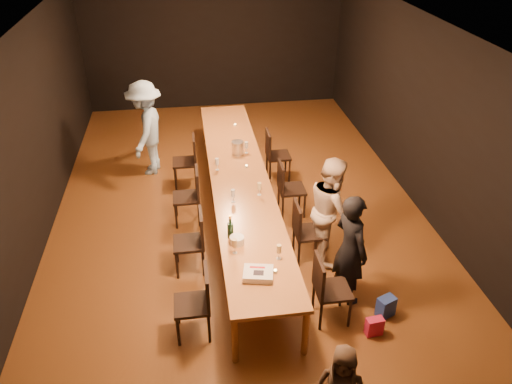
{
  "coord_description": "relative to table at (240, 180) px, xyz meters",
  "views": [
    {
      "loc": [
        -0.73,
        -6.76,
        4.61
      ],
      "look_at": [
        0.13,
        -0.89,
        1.0
      ],
      "focal_mm": 35.0,
      "sensor_mm": 36.0,
      "label": 1
    }
  ],
  "objects": [
    {
      "name": "ground",
      "position": [
        0.0,
        0.0,
        -0.7
      ],
      "size": [
        10.0,
        10.0,
        0.0
      ],
      "primitive_type": "plane",
      "color": "#482212",
      "rests_on": "ground"
    },
    {
      "name": "room_shell",
      "position": [
        0.0,
        0.0,
        1.38
      ],
      "size": [
        6.04,
        10.04,
        3.02
      ],
      "color": "black",
      "rests_on": "ground"
    },
    {
      "name": "table",
      "position": [
        0.0,
        0.0,
        0.0
      ],
      "size": [
        0.9,
        6.0,
        0.75
      ],
      "color": "#995E2C",
      "rests_on": "ground"
    },
    {
      "name": "chair_right_0",
      "position": [
        0.85,
        -2.4,
        -0.24
      ],
      "size": [
        0.42,
        0.42,
        0.93
      ],
      "primitive_type": null,
      "rotation": [
        0.0,
        0.0,
        -1.57
      ],
      "color": "black",
      "rests_on": "ground"
    },
    {
      "name": "chair_right_1",
      "position": [
        0.85,
        -1.2,
        -0.24
      ],
      "size": [
        0.42,
        0.42,
        0.93
      ],
      "primitive_type": null,
      "rotation": [
        0.0,
        0.0,
        -1.57
      ],
      "color": "black",
      "rests_on": "ground"
    },
    {
      "name": "chair_right_2",
      "position": [
        0.85,
        0.0,
        -0.24
      ],
      "size": [
        0.42,
        0.42,
        0.93
      ],
      "primitive_type": null,
      "rotation": [
        0.0,
        0.0,
        -1.57
      ],
      "color": "black",
      "rests_on": "ground"
    },
    {
      "name": "chair_right_3",
      "position": [
        0.85,
        1.2,
        -0.24
      ],
      "size": [
        0.42,
        0.42,
        0.93
      ],
      "primitive_type": null,
      "rotation": [
        0.0,
        0.0,
        -1.57
      ],
      "color": "black",
      "rests_on": "ground"
    },
    {
      "name": "chair_left_0",
      "position": [
        -0.85,
        -2.4,
        -0.24
      ],
      "size": [
        0.42,
        0.42,
        0.93
      ],
      "primitive_type": null,
      "rotation": [
        0.0,
        0.0,
        1.57
      ],
      "color": "black",
      "rests_on": "ground"
    },
    {
      "name": "chair_left_1",
      "position": [
        -0.85,
        -1.2,
        -0.24
      ],
      "size": [
        0.42,
        0.42,
        0.93
      ],
      "primitive_type": null,
      "rotation": [
        0.0,
        0.0,
        1.57
      ],
      "color": "black",
      "rests_on": "ground"
    },
    {
      "name": "chair_left_2",
      "position": [
        -0.85,
        0.0,
        -0.24
      ],
      "size": [
        0.42,
        0.42,
        0.93
      ],
      "primitive_type": null,
      "rotation": [
        0.0,
        0.0,
        1.57
      ],
      "color": "black",
      "rests_on": "ground"
    },
    {
      "name": "chair_left_3",
      "position": [
        -0.85,
        1.2,
        -0.24
      ],
      "size": [
        0.42,
        0.42,
        0.93
      ],
      "primitive_type": null,
      "rotation": [
        0.0,
        0.0,
        1.57
      ],
      "color": "black",
      "rests_on": "ground"
    },
    {
      "name": "woman_birthday",
      "position": [
        1.15,
        -2.05,
        0.07
      ],
      "size": [
        0.54,
        0.65,
        1.54
      ],
      "primitive_type": "imported",
      "rotation": [
        0.0,
        0.0,
        1.92
      ],
      "color": "black",
      "rests_on": "ground"
    },
    {
      "name": "woman_tan",
      "position": [
        1.15,
        -1.17,
        0.09
      ],
      "size": [
        0.66,
        0.81,
        1.59
      ],
      "primitive_type": "imported",
      "rotation": [
        0.0,
        0.0,
        1.5
      ],
      "color": "beige",
      "rests_on": "ground"
    },
    {
      "name": "man_blue",
      "position": [
        -1.49,
        1.79,
        0.18
      ],
      "size": [
        0.88,
        1.25,
        1.76
      ],
      "primitive_type": "imported",
      "rotation": [
        0.0,
        0.0,
        -1.79
      ],
      "color": "#98C1EB",
      "rests_on": "ground"
    },
    {
      "name": "gift_bag_red",
      "position": [
        1.29,
        -2.74,
        -0.58
      ],
      "size": [
        0.21,
        0.13,
        0.24
      ],
      "primitive_type": "cube",
      "rotation": [
        0.0,
        0.0,
        0.1
      ],
      "color": "#CC1E4C",
      "rests_on": "ground"
    },
    {
      "name": "gift_bag_blue",
      "position": [
        1.55,
        -2.46,
        -0.56
      ],
      "size": [
        0.26,
        0.22,
        0.28
      ],
      "primitive_type": "cube",
      "rotation": [
        0.0,
        0.0,
        0.4
      ],
      "color": "#233F9B",
      "rests_on": "ground"
    },
    {
      "name": "birthday_cake",
      "position": [
        -0.06,
        -2.36,
        0.09
      ],
      "size": [
        0.39,
        0.34,
        0.08
      ],
      "rotation": [
        0.0,
        0.0,
        -0.21
      ],
      "color": "white",
      "rests_on": "table"
    },
    {
      "name": "plate_stack",
      "position": [
        -0.23,
        -1.7,
        0.1
      ],
      "size": [
        0.21,
        0.21,
        0.1
      ],
      "primitive_type": "cylinder",
      "rotation": [
        0.0,
        0.0,
        -0.17
      ],
      "color": "white",
      "rests_on": "table"
    },
    {
      "name": "champagne_bottle",
      "position": [
        -0.3,
        -1.56,
        0.22
      ],
      "size": [
        0.08,
        0.08,
        0.34
      ],
      "primitive_type": null,
      "rotation": [
        0.0,
        0.0,
        0.03
      ],
      "color": "black",
      "rests_on": "table"
    },
    {
      "name": "ice_bucket",
      "position": [
        0.06,
        0.8,
        0.16
      ],
      "size": [
        0.23,
        0.23,
        0.23
      ],
      "primitive_type": "cylinder",
      "rotation": [
        0.0,
        0.0,
        -0.12
      ],
      "color": "#BBBBC0",
      "rests_on": "table"
    },
    {
      "name": "wineglass_0",
      "position": [
        -0.28,
        -1.89,
        0.15
      ],
      "size": [
        0.06,
        0.06,
        0.21
      ],
      "primitive_type": null,
      "color": "beige",
      "rests_on": "table"
    },
    {
      "name": "wineglass_1",
      "position": [
        0.24,
        -2.08,
        0.15
      ],
      "size": [
        0.06,
        0.06,
        0.21
      ],
      "primitive_type": null,
      "color": "beige",
      "rests_on": "table"
    },
    {
      "name": "wineglass_2",
      "position": [
        -0.17,
        -0.71,
        0.15
      ],
      "size": [
        0.06,
        0.06,
        0.21
      ],
      "primitive_type": null,
      "color": "silver",
      "rests_on": "table"
    },
    {
      "name": "wineglass_3",
      "position": [
        0.23,
        -0.58,
        0.15
      ],
      "size": [
        0.06,
        0.06,
        0.21
      ],
      "primitive_type": null,
      "color": "beige",
      "rests_on": "table"
    },
    {
      "name": "wineglass_4",
      "position": [
        -0.32,
        0.28,
        0.15
      ],
      "size": [
        0.06,
        0.06,
        0.21
      ],
      "primitive_type": null,
      "color": "silver",
      "rests_on": "table"
    },
    {
      "name": "wineglass_5",
      "position": [
        0.21,
        0.8,
        0.15
      ],
      "size": [
        0.06,
        0.06,
        0.21
      ],
      "primitive_type": null,
      "color": "silver",
      "rests_on": "table"
    },
    {
      "name": "tealight_near",
      "position": [
        0.15,
        -2.32,
        0.06
      ],
      "size": [
        0.05,
        0.05,
        0.03
      ],
      "primitive_type": "cylinder",
      "color": "#B2B7B2",
      "rests_on": "table"
    },
    {
      "name": "tealight_mid",
      "position": [
        0.15,
        0.3,
        0.06
      ],
      "size": [
        0.05,
        0.05,
        0.03
      ],
      "primitive_type": "cylinder",
      "color": "#B2B7B2",
      "rests_on": "table"
    },
    {
      "name": "tealight_far",
      "position": [
        0.15,
        1.97,
        0.06
      ],
      "size": [
        0.05,
        0.05,
        0.03
      ],
      "primitive_type": "cylinder",
      "color": "#B2B7B2",
      "rests_on": "table"
    }
  ]
}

